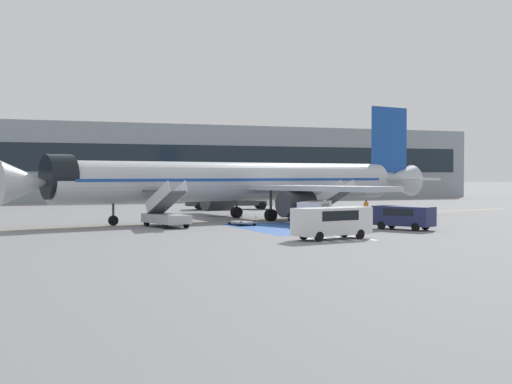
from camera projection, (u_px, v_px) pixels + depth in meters
ground_plane at (256, 220)px, 67.79m from camera, size 600.00×600.00×0.00m
apron_leadline_yellow at (238, 220)px, 67.48m from camera, size 78.07×18.59×0.01m
apron_stand_patch_blue at (286, 228)px, 57.00m from camera, size 6.90×13.21×0.01m
apron_walkway_bar_0 at (315, 240)px, 46.71m from camera, size 0.44×3.60×0.01m
apron_walkway_bar_1 at (331, 239)px, 47.15m from camera, size 0.44×3.60×0.01m
apron_walkway_bar_2 at (347, 239)px, 47.59m from camera, size 0.44×3.60×0.01m
apron_walkway_bar_3 at (363, 238)px, 48.03m from camera, size 0.44×3.60×0.01m
airliner at (244, 182)px, 67.79m from camera, size 45.18×31.08×11.76m
boarding_stairs_forward at (166, 215)px, 58.21m from camera, size 3.24×5.53×3.84m
boarding_stairs_aft at (334, 209)px, 68.50m from camera, size 3.24×5.53×3.83m
fuel_tanker at (229, 196)px, 88.53m from camera, size 11.12×4.24×3.22m
service_van_0 at (315, 211)px, 60.73m from camera, size 4.79×5.31×2.02m
service_van_1 at (403, 215)px, 55.50m from camera, size 3.82×5.02×1.83m
service_van_2 at (332, 220)px, 47.18m from camera, size 5.82×2.85×2.11m
baggage_cart at (242, 222)px, 60.58m from camera, size 1.88×2.80×0.87m
ground_crew_0 at (289, 211)px, 65.88m from camera, size 0.47×0.31×1.63m
ground_crew_1 at (304, 210)px, 65.80m from camera, size 0.48×0.45×1.76m
ground_crew_2 at (366, 207)px, 73.02m from camera, size 0.47×0.32×1.73m
terminal_building at (128, 162)px, 122.98m from camera, size 131.71×12.10×12.94m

